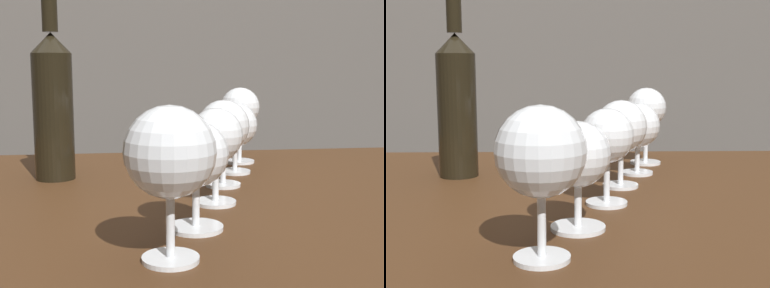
% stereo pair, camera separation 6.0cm
% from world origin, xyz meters
% --- Properties ---
extents(dining_table, '(1.44, 0.79, 0.75)m').
position_xyz_m(dining_table, '(0.00, 0.00, 0.65)').
color(dining_table, '#472B16').
rests_on(dining_table, ground_plane).
extents(wine_glass_port, '(0.09, 0.09, 0.16)m').
position_xyz_m(wine_glass_port, '(0.04, -0.28, 0.85)').
color(wine_glass_port, white).
rests_on(wine_glass_port, dining_table).
extents(wine_glass_rose, '(0.08, 0.08, 0.13)m').
position_xyz_m(wine_glass_rose, '(0.08, -0.18, 0.84)').
color(wine_glass_rose, white).
rests_on(wine_glass_rose, dining_table).
extents(wine_glass_chardonnay, '(0.08, 0.08, 0.14)m').
position_xyz_m(wine_glass_chardonnay, '(0.12, -0.07, 0.84)').
color(wine_glass_chardonnay, white).
rests_on(wine_glass_chardonnay, dining_table).
extents(wine_glass_amber, '(0.08, 0.08, 0.14)m').
position_xyz_m(wine_glass_amber, '(0.16, 0.04, 0.84)').
color(wine_glass_amber, white).
rests_on(wine_glass_amber, dining_table).
extents(wine_glass_pinot, '(0.08, 0.08, 0.13)m').
position_xyz_m(wine_glass_pinot, '(0.20, 0.14, 0.83)').
color(wine_glass_pinot, white).
rests_on(wine_glass_pinot, dining_table).
extents(wine_glass_cabernet, '(0.08, 0.08, 0.15)m').
position_xyz_m(wine_glass_cabernet, '(0.23, 0.24, 0.86)').
color(wine_glass_cabernet, white).
rests_on(wine_glass_cabernet, dining_table).
extents(wine_bottle, '(0.07, 0.07, 0.33)m').
position_xyz_m(wine_bottle, '(-0.12, 0.13, 0.88)').
color(wine_bottle, black).
rests_on(wine_bottle, dining_table).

